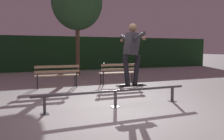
% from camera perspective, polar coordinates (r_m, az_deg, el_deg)
% --- Properties ---
extents(ground_plane, '(90.00, 90.00, 0.00)m').
position_cam_1_polar(ground_plane, '(5.45, 1.67, -9.95)').
color(ground_plane, '#ADAAA8').
extents(hedge_backdrop, '(24.00, 1.20, 2.27)m').
position_cam_1_polar(hedge_backdrop, '(15.58, -13.63, 4.16)').
color(hedge_backdrop, '#193D1E').
rests_on(hedge_backdrop, ground).
extents(grind_rail, '(4.00, 0.18, 0.43)m').
position_cam_1_polar(grind_rail, '(5.56, 0.87, -6.10)').
color(grind_rail, '#47474C').
rests_on(grind_rail, ground).
extents(skateboard, '(0.78, 0.22, 0.09)m').
position_cam_1_polar(skateboard, '(5.70, 4.97, -4.07)').
color(skateboard, black).
rests_on(skateboard, grind_rail).
extents(skateboarder, '(0.62, 1.41, 1.56)m').
position_cam_1_polar(skateboarder, '(5.63, 5.07, 5.37)').
color(skateboarder, black).
rests_on(skateboarder, skateboard).
extents(park_bench_leftmost, '(1.61, 0.45, 0.88)m').
position_cam_1_polar(park_bench_leftmost, '(8.49, -13.88, -0.88)').
color(park_bench_leftmost, black).
rests_on(park_bench_leftmost, ground).
extents(park_bench_left_center, '(1.61, 0.45, 0.88)m').
position_cam_1_polar(park_bench_left_center, '(9.13, 1.77, -0.28)').
color(park_bench_left_center, black).
rests_on(park_bench_left_center, ground).
extents(tree_behind_benches, '(2.71, 2.71, 5.43)m').
position_cam_1_polar(tree_behind_benches, '(12.54, -8.94, 16.79)').
color(tree_behind_benches, brown).
rests_on(tree_behind_benches, ground).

